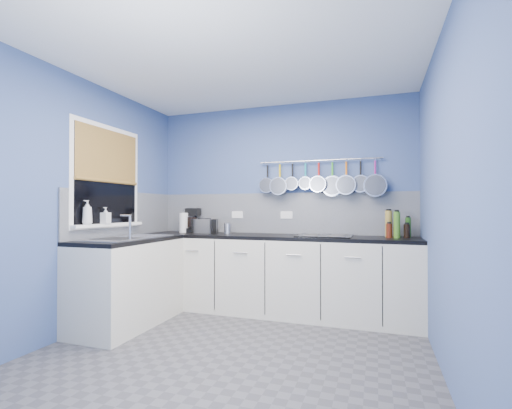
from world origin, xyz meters
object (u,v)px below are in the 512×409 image
Objects in this scene: soap_bottle_b at (106,215)px; canister at (228,229)px; coffee_maker at (192,220)px; toaster at (205,226)px; soap_bottle_a at (87,212)px; paper_towel at (184,223)px; hob at (325,236)px.

canister is at bearing 46.62° from soap_bottle_b.
toaster is at bearing -29.15° from coffee_maker.
coffee_maker is (0.42, 1.34, -0.11)m from soap_bottle_a.
soap_bottle_a is 1.39× the size of soap_bottle_b.
soap_bottle_a is at bearing -127.16° from canister.
paper_towel is 0.81× the size of coffee_maker.
paper_towel is 0.62m from canister.
coffee_maker reaches higher than toaster.
toaster is (0.30, -0.01, -0.04)m from paper_towel.
toaster is at bearing 179.07° from hob.
soap_bottle_a is 1.32m from paper_towel.
soap_bottle_b is 0.55× the size of coffee_maker.
soap_bottle_a is 0.94× the size of paper_towel.
coffee_maker is 0.55m from canister.
canister is at bearing 179.03° from hob.
coffee_maker is at bearing 72.69° from soap_bottle_a.
paper_towel is 2.03× the size of canister.
paper_towel reaches higher than hob.
soap_bottle_b is 1.39m from canister.
soap_bottle_a is 0.25m from soap_bottle_b.
canister is (0.95, 1.01, -0.17)m from soap_bottle_b.
coffee_maker reaches higher than canister.
soap_bottle_b is at bearing -155.21° from hob.
soap_bottle_b reaches higher than canister.
soap_bottle_a is at bearing -90.00° from soap_bottle_b.
soap_bottle_a reaches higher than canister.
soap_bottle_a reaches higher than soap_bottle_b.
toaster is 1.50m from hob.
canister is 0.21× the size of hob.
soap_bottle_b is 0.29× the size of hob.
canister is (0.95, 1.25, -0.21)m from soap_bottle_a.
hob is (1.50, -0.02, -0.08)m from toaster.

